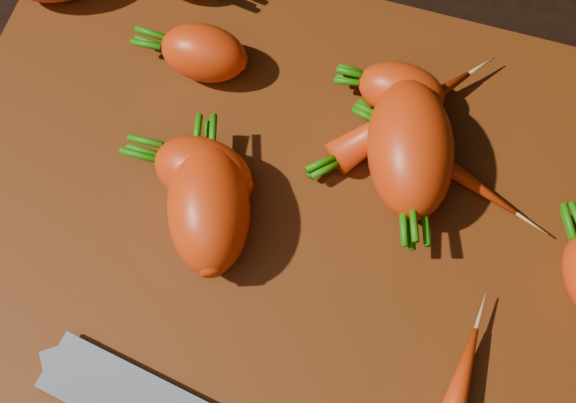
# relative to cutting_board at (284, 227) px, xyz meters

# --- Properties ---
(ground) EXTENTS (2.00, 2.00, 0.01)m
(ground) POSITION_rel_cutting_board_xyz_m (0.00, 0.00, -0.01)
(ground) COLOR black
(cutting_board) EXTENTS (0.50, 0.40, 0.01)m
(cutting_board) POSITION_rel_cutting_board_xyz_m (0.00, 0.00, 0.00)
(cutting_board) COLOR #622A0B
(cutting_board) RESTS_ON ground
(carrot_1) EXTENTS (0.07, 0.05, 0.05)m
(carrot_1) POSITION_rel_cutting_board_xyz_m (-0.06, 0.01, 0.03)
(carrot_1) COLOR red
(carrot_1) RESTS_ON cutting_board
(carrot_2) EXTENTS (0.08, 0.11, 0.06)m
(carrot_2) POSITION_rel_cutting_board_xyz_m (0.07, 0.07, 0.04)
(carrot_2) COLOR red
(carrot_2) RESTS_ON cutting_board
(carrot_3) EXTENTS (0.08, 0.11, 0.05)m
(carrot_3) POSITION_rel_cutting_board_xyz_m (-0.05, -0.01, 0.03)
(carrot_3) COLOR red
(carrot_3) RESTS_ON cutting_board
(carrot_4) EXTENTS (0.06, 0.04, 0.04)m
(carrot_4) POSITION_rel_cutting_board_xyz_m (0.05, 0.11, 0.03)
(carrot_4) COLOR red
(carrot_4) RESTS_ON cutting_board
(carrot_7) EXTENTS (0.09, 0.11, 0.02)m
(carrot_7) POSITION_rel_cutting_board_xyz_m (0.06, 0.10, 0.02)
(carrot_7) COLOR red
(carrot_7) RESTS_ON cutting_board
(carrot_8) EXTENTS (0.12, 0.06, 0.02)m
(carrot_8) POSITION_rel_cutting_board_xyz_m (0.09, 0.07, 0.02)
(carrot_8) COLOR red
(carrot_8) RESTS_ON cutting_board
(carrot_9) EXTENTS (0.03, 0.09, 0.02)m
(carrot_9) POSITION_rel_cutting_board_xyz_m (0.14, -0.08, 0.02)
(carrot_9) COLOR red
(carrot_9) RESTS_ON cutting_board
(carrot_10) EXTENTS (0.06, 0.04, 0.04)m
(carrot_10) POSITION_rel_cutting_board_xyz_m (-0.09, 0.10, 0.03)
(carrot_10) COLOR red
(carrot_10) RESTS_ON cutting_board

